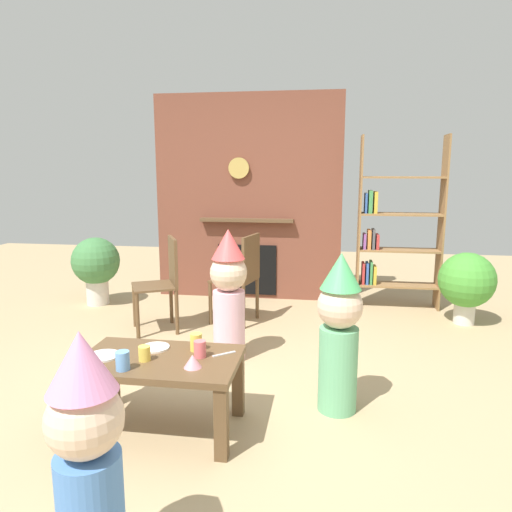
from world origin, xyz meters
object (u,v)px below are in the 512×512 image
Objects in this scene: birthday_cake_slice at (193,361)px; dining_chair_middle at (242,273)px; paper_cup_near_right at (123,361)px; bookshelf at (392,231)px; child_in_pink at (339,329)px; paper_cup_center at (196,342)px; child_by_the_chairs at (229,292)px; paper_cup_far_left at (200,349)px; paper_cup_near_left at (144,353)px; potted_plant_short at (96,264)px; coffee_table at (160,371)px; paper_plate_front at (155,348)px; potted_plant_tall at (467,282)px; child_with_cone_hat at (87,457)px; paper_plate_rear at (104,356)px; dining_chair_left at (164,278)px.

birthday_cake_slice is 2.16m from dining_chair_middle.
bookshelf is at bearing 59.53° from paper_cup_near_right.
paper_cup_near_right is at bearing 5.64° from child_in_pink.
paper_cup_center is 0.97m from child_by_the_chairs.
paper_cup_far_left is at bearing 32.60° from paper_cup_near_right.
paper_cup_near_left is 0.11× the size of potted_plant_short.
coffee_table is 0.18m from paper_plate_front.
potted_plant_tall is at bearing -158.89° from dining_chair_middle.
dining_chair_middle is (0.12, 2.05, 0.14)m from coffee_table.
paper_cup_far_left is 1.13m from child_with_cone_hat.
paper_plate_rear is at bearing -124.43° from bookshelf.
child_with_cone_hat is at bearing -80.52° from paper_plate_front.
child_by_the_chairs is at bearing 92.68° from paper_cup_far_left.
paper_cup_near_right is at bearing -4.54° from child_by_the_chairs.
potted_plant_tall is (2.41, 2.40, -0.06)m from paper_cup_near_left.
dining_chair_left is (-0.76, 1.58, 0.01)m from paper_cup_center.
potted_plant_short is at bearing 20.03° from child_with_cone_hat.
paper_cup_near_right is 1.06× the size of birthday_cake_slice.
paper_cup_near_right reaches higher than paper_plate_front.
paper_cup_far_left is at bearing 89.71° from birthday_cake_slice.
child_in_pink is at bearing 59.61° from child_by_the_chairs.
child_with_cone_hat is (0.20, -1.21, 0.07)m from paper_plate_front.
potted_plant_tall is (2.67, 2.39, -0.02)m from paper_plate_rear.
dining_chair_middle is (-0.11, 2.16, 0.02)m from birthday_cake_slice.
child_by_the_chairs is (-0.05, 1.06, 0.07)m from paper_cup_far_left.
potted_plant_tall is at bearing 129.31° from child_by_the_chairs.
bookshelf reaches higher than birthday_cake_slice.
child_with_cone_hat is (-0.06, -1.22, 0.02)m from paper_cup_center.
potted_plant_short is at bearing 178.53° from potted_plant_tall.
paper_cup_near_right is 0.34m from paper_plate_front.
paper_plate_front is at bearing -178.03° from paper_cup_center.
coffee_table is at bearing 53.95° from paper_cup_near_right.
potted_plant_short is at bearing 127.99° from paper_cup_far_left.
paper_cup_far_left is at bearing 106.44° from dining_chair_middle.
bookshelf is 2.45× the size of potted_plant_short.
child_by_the_chairs reaches higher than child_in_pink.
potted_plant_short is at bearing 0.49° from dining_chair_middle.
paper_plate_front is 0.31m from paper_plate_rear.
paper_cup_center is 0.11× the size of child_with_cone_hat.
coffee_table is 0.27m from paper_cup_near_right.
paper_plate_front is 0.39m from birthday_cake_slice.
child_by_the_chairs is 1.48× the size of potted_plant_tall.
dining_chair_left is at bearing 98.13° from paper_plate_rear.
birthday_cake_slice is at bearing -10.11° from paper_cup_near_left.
dining_chair_left reaches higher than paper_plate_rear.
child_by_the_chairs reaches higher than paper_plate_rear.
paper_cup_near_left is (-0.07, -0.05, 0.13)m from coffee_table.
child_in_pink is 1.15× the size of dining_chair_left.
coffee_table is 0.15m from paper_cup_near_left.
potted_plant_short is at bearing 117.90° from paper_plate_rear.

